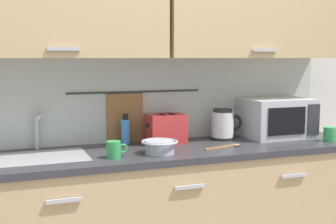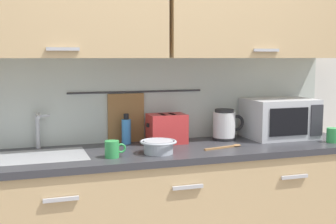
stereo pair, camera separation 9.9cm
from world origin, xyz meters
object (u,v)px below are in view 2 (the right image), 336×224
at_px(mug_near_sink, 112,149).
at_px(wooden_spoon, 227,147).
at_px(dish_soap_bottle, 126,131).
at_px(mixing_bowl, 158,146).
at_px(toaster, 167,128).
at_px(mug_by_kettle, 333,135).
at_px(microwave, 279,118).
at_px(electric_kettle, 225,125).

xyz_separation_m(mug_near_sink, wooden_spoon, (0.73, 0.05, -0.04)).
relative_size(dish_soap_bottle, mixing_bowl, 0.92).
xyz_separation_m(toaster, mug_by_kettle, (1.04, -0.32, -0.05)).
bearing_deg(microwave, toaster, 176.39).
bearing_deg(mixing_bowl, toaster, 63.12).
height_order(microwave, mug_by_kettle, microwave).
height_order(electric_kettle, mug_near_sink, electric_kettle).
relative_size(mug_near_sink, mug_by_kettle, 1.00).
bearing_deg(toaster, dish_soap_bottle, 167.95).
xyz_separation_m(microwave, mug_by_kettle, (0.24, -0.27, -0.09)).
xyz_separation_m(electric_kettle, wooden_spoon, (-0.10, -0.25, -0.10)).
distance_m(toaster, wooden_spoon, 0.41).
xyz_separation_m(electric_kettle, toaster, (-0.41, 0.01, -0.01)).
bearing_deg(microwave, wooden_spoon, -157.17).
bearing_deg(toaster, mug_near_sink, -143.72).
distance_m(electric_kettle, wooden_spoon, 0.29).
relative_size(mixing_bowl, mug_by_kettle, 1.78).
bearing_deg(electric_kettle, microwave, -6.04).
distance_m(dish_soap_bottle, mug_by_kettle, 1.35).
distance_m(electric_kettle, mixing_bowl, 0.62).
height_order(electric_kettle, mug_by_kettle, electric_kettle).
bearing_deg(microwave, mixing_bowl, -166.07).
bearing_deg(mug_near_sink, toaster, 36.28).
bearing_deg(mug_near_sink, mixing_bowl, 4.39).
relative_size(microwave, mixing_bowl, 2.15).
relative_size(mug_near_sink, toaster, 0.47).
xyz_separation_m(mug_by_kettle, wooden_spoon, (-0.73, 0.06, -0.04)).
bearing_deg(toaster, wooden_spoon, -40.10).
xyz_separation_m(dish_soap_bottle, mixing_bowl, (0.11, -0.34, -0.04)).
bearing_deg(microwave, dish_soap_bottle, 174.32).
xyz_separation_m(dish_soap_bottle, mug_near_sink, (-0.16, -0.36, -0.04)).
xyz_separation_m(electric_kettle, dish_soap_bottle, (-0.67, 0.06, -0.01)).
distance_m(mixing_bowl, toaster, 0.33).
distance_m(microwave, mug_by_kettle, 0.37).
xyz_separation_m(microwave, electric_kettle, (-0.40, 0.04, -0.03)).
relative_size(electric_kettle, dish_soap_bottle, 1.16).
xyz_separation_m(microwave, toaster, (-0.81, 0.05, -0.04)).
bearing_deg(dish_soap_bottle, microwave, -5.68).
relative_size(toaster, mug_by_kettle, 2.13).
distance_m(dish_soap_bottle, wooden_spoon, 0.65).
bearing_deg(wooden_spoon, mug_near_sink, -176.25).
bearing_deg(electric_kettle, mixing_bowl, -153.37).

